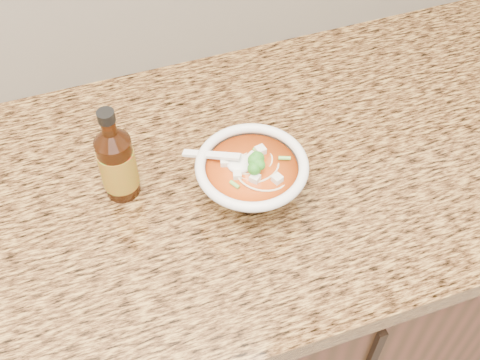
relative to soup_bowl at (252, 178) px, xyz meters
name	(u,v)px	position (x,y,z in m)	size (l,w,h in m)	color
cabinet	(79,348)	(-0.38, 0.06, -0.51)	(4.00, 0.65, 0.86)	black
counter_slab	(22,233)	(-0.38, 0.06, -0.06)	(4.00, 0.68, 0.04)	#A27A3B
soup_bowl	(252,178)	(0.00, 0.00, 0.00)	(0.19, 0.18, 0.10)	white
hot_sauce_bottle	(117,163)	(-0.20, 0.08, 0.03)	(0.06, 0.06, 0.18)	#401A08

